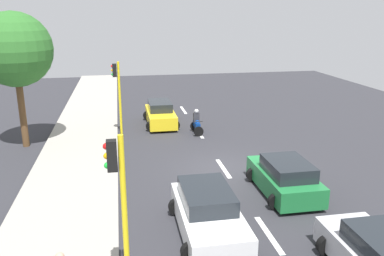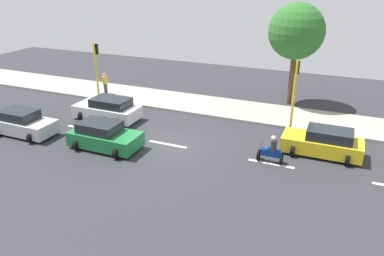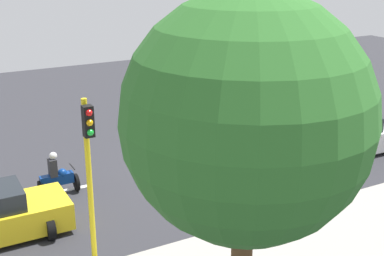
# 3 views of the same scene
# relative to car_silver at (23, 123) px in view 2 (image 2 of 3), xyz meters

# --- Properties ---
(ground_plane) EXTENTS (40.00, 60.00, 0.10)m
(ground_plane) POSITION_rel_car_silver_xyz_m (2.11, -8.77, -0.76)
(ground_plane) COLOR #2D2D33
(sidewalk) EXTENTS (4.00, 60.00, 0.15)m
(sidewalk) POSITION_rel_car_silver_xyz_m (9.11, -8.77, -0.63)
(sidewalk) COLOR #9E998E
(sidewalk) RESTS_ON ground
(lane_stripe_north) EXTENTS (0.20, 2.40, 0.01)m
(lane_stripe_north) POSITION_rel_car_silver_xyz_m (2.11, -14.77, -0.70)
(lane_stripe_north) COLOR white
(lane_stripe_north) RESTS_ON ground
(lane_stripe_mid) EXTENTS (0.20, 2.40, 0.01)m
(lane_stripe_mid) POSITION_rel_car_silver_xyz_m (2.11, -8.77, -0.70)
(lane_stripe_mid) COLOR white
(lane_stripe_mid) RESTS_ON ground
(lane_stripe_south) EXTENTS (0.20, 2.40, 0.01)m
(lane_stripe_south) POSITION_rel_car_silver_xyz_m (2.11, -2.77, -0.70)
(lane_stripe_south) COLOR white
(lane_stripe_south) RESTS_ON ground
(lane_stripe_far_south) EXTENTS (0.20, 2.40, 0.01)m
(lane_stripe_far_south) POSITION_rel_car_silver_xyz_m (2.11, 3.23, -0.70)
(lane_stripe_far_south) COLOR white
(lane_stripe_far_south) RESTS_ON ground
(car_silver) EXTENTS (2.19, 3.94, 1.52)m
(car_silver) POSITION_rel_car_silver_xyz_m (0.00, 0.00, 0.00)
(car_silver) COLOR #B7B7BC
(car_silver) RESTS_ON ground
(car_white) EXTENTS (2.36, 4.40, 1.52)m
(car_white) POSITION_rel_car_silver_xyz_m (4.10, -3.33, 0.00)
(car_white) COLOR white
(car_white) RESTS_ON ground
(car_green) EXTENTS (2.32, 3.98, 1.52)m
(car_green) POSITION_rel_car_silver_xyz_m (0.35, -5.68, 0.00)
(car_green) COLOR #1E7238
(car_green) RESTS_ON ground
(car_yellow_cab) EXTENTS (2.16, 4.17, 1.52)m
(car_yellow_cab) POSITION_rel_car_silver_xyz_m (4.26, -17.09, 0.00)
(car_yellow_cab) COLOR yellow
(car_yellow_cab) RESTS_ON ground
(motorcycle) EXTENTS (0.60, 1.30, 1.53)m
(motorcycle) POSITION_rel_car_silver_xyz_m (2.27, -14.68, -0.07)
(motorcycle) COLOR black
(motorcycle) RESTS_ON ground
(pedestrian_near_signal) EXTENTS (0.40, 0.24, 1.69)m
(pedestrian_near_signal) POSITION_rel_car_silver_xyz_m (8.40, -0.08, 0.35)
(pedestrian_near_signal) COLOR #3F3F3F
(pedestrian_near_signal) RESTS_ON sidewalk
(traffic_light_corner) EXTENTS (0.49, 0.24, 4.50)m
(traffic_light_corner) POSITION_rel_car_silver_xyz_m (6.95, -0.54, 2.22)
(traffic_light_corner) COLOR yellow
(traffic_light_corner) RESTS_ON ground
(traffic_light_midblock) EXTENTS (0.49, 0.24, 4.50)m
(traffic_light_midblock) POSITION_rel_car_silver_xyz_m (6.95, -14.95, 2.22)
(traffic_light_midblock) COLOR yellow
(traffic_light_midblock) RESTS_ON ground
(street_tree_center) EXTENTS (3.95, 3.95, 7.33)m
(street_tree_center) POSITION_rel_car_silver_xyz_m (12.16, -14.00, 4.62)
(street_tree_center) COLOR brown
(street_tree_center) RESTS_ON ground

